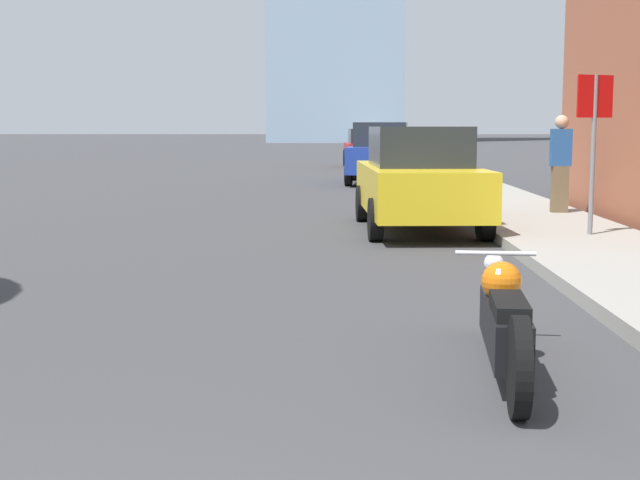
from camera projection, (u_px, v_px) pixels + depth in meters
sidewalk at (413, 161)px, 41.72m from camera, size 2.20×240.00×0.15m
motorcycle at (504, 320)px, 6.16m from camera, size 0.62×2.54×0.74m
parked_car_yellow at (418, 179)px, 14.56m from camera, size 2.00×4.63×1.70m
parked_car_blue at (381, 153)px, 26.67m from camera, size 2.22×4.55×1.82m
parked_car_red at (367, 147)px, 37.50m from camera, size 2.04×4.38×1.60m
stop_sign at (594, 126)px, 12.66m from camera, size 0.57×0.26×2.27m
pedestrian at (560, 162)px, 16.05m from camera, size 0.36×0.25×1.75m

